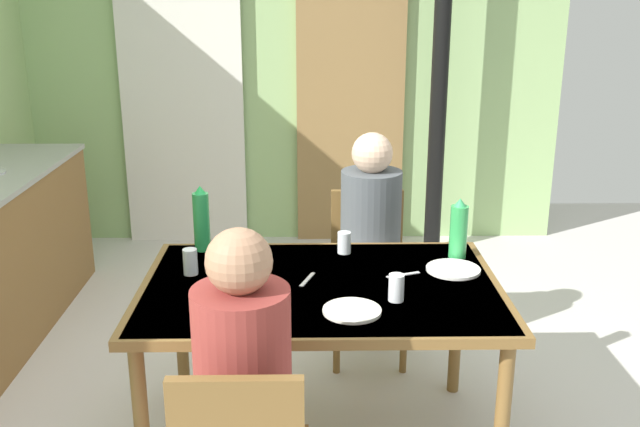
# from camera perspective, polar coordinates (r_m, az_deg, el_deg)

# --- Properties ---
(wall_back) EXTENTS (4.11, 0.10, 2.58)m
(wall_back) POSITION_cam_1_polar(r_m,az_deg,el_deg) (5.46, -2.68, 11.18)
(wall_back) COLOR #9CC17D
(wall_back) RESTS_ON ground_plane
(door_wooden) EXTENTS (0.80, 0.05, 2.00)m
(door_wooden) POSITION_cam_1_polar(r_m,az_deg,el_deg) (5.43, 2.42, 8.07)
(door_wooden) COLOR olive
(door_wooden) RESTS_ON ground_plane
(stove_pipe_column) EXTENTS (0.12, 0.12, 2.58)m
(stove_pipe_column) POSITION_cam_1_polar(r_m,az_deg,el_deg) (5.19, 9.47, 10.65)
(stove_pipe_column) COLOR black
(stove_pipe_column) RESTS_ON ground_plane
(curtain_panel) EXTENTS (0.90, 0.03, 2.16)m
(curtain_panel) POSITION_cam_1_polar(r_m,az_deg,el_deg) (5.47, -10.86, 8.72)
(curtain_panel) COLOR white
(curtain_panel) RESTS_ON ground_plane
(dining_table) EXTENTS (1.45, 0.97, 0.74)m
(dining_table) POSITION_cam_1_polar(r_m,az_deg,el_deg) (2.93, 0.05, -6.81)
(dining_table) COLOR brown
(dining_table) RESTS_ON ground_plane
(chair_far_diner) EXTENTS (0.40, 0.40, 0.87)m
(chair_far_diner) POSITION_cam_1_polar(r_m,az_deg,el_deg) (3.79, 3.80, -4.01)
(chair_far_diner) COLOR brown
(chair_far_diner) RESTS_ON ground_plane
(person_near_diner) EXTENTS (0.30, 0.37, 0.77)m
(person_near_diner) POSITION_cam_1_polar(r_m,az_deg,el_deg) (2.26, -6.12, -11.66)
(person_near_diner) COLOR maroon
(person_near_diner) RESTS_ON ground_plane
(person_far_diner) EXTENTS (0.30, 0.37, 0.77)m
(person_far_diner) POSITION_cam_1_polar(r_m,az_deg,el_deg) (3.56, 4.06, -0.56)
(person_far_diner) COLOR #475557
(person_far_diner) RESTS_ON ground_plane
(water_bottle_green_near) EXTENTS (0.07, 0.07, 0.30)m
(water_bottle_green_near) POSITION_cam_1_polar(r_m,az_deg,el_deg) (3.27, -9.38, -0.51)
(water_bottle_green_near) COLOR green
(water_bottle_green_near) RESTS_ON dining_table
(water_bottle_green_far) EXTENTS (0.08, 0.08, 0.27)m
(water_bottle_green_far) POSITION_cam_1_polar(r_m,az_deg,el_deg) (3.20, 10.92, -1.28)
(water_bottle_green_far) COLOR green
(water_bottle_green_far) RESTS_ON dining_table
(dinner_plate_near_left) EXTENTS (0.23, 0.23, 0.01)m
(dinner_plate_near_left) POSITION_cam_1_polar(r_m,az_deg,el_deg) (3.09, 10.51, -4.37)
(dinner_plate_near_left) COLOR white
(dinner_plate_near_left) RESTS_ON dining_table
(dinner_plate_near_right) EXTENTS (0.22, 0.22, 0.01)m
(dinner_plate_near_right) POSITION_cam_1_polar(r_m,az_deg,el_deg) (2.66, 2.55, -7.69)
(dinner_plate_near_right) COLOR white
(dinner_plate_near_right) RESTS_ON dining_table
(drinking_glass_by_near_diner) EXTENTS (0.06, 0.06, 0.10)m
(drinking_glass_by_near_diner) POSITION_cam_1_polar(r_m,az_deg,el_deg) (2.75, 6.06, -5.86)
(drinking_glass_by_near_diner) COLOR silver
(drinking_glass_by_near_diner) RESTS_ON dining_table
(drinking_glass_by_far_diner) EXTENTS (0.06, 0.06, 0.10)m
(drinking_glass_by_far_diner) POSITION_cam_1_polar(r_m,az_deg,el_deg) (3.22, 1.93, -2.32)
(drinking_glass_by_far_diner) COLOR silver
(drinking_glass_by_far_diner) RESTS_ON dining_table
(drinking_glass_spare_center) EXTENTS (0.06, 0.06, 0.11)m
(drinking_glass_spare_center) POSITION_cam_1_polar(r_m,az_deg,el_deg) (3.03, -10.24, -3.78)
(drinking_glass_spare_center) COLOR silver
(drinking_glass_spare_center) RESTS_ON dining_table
(bread_plate_sliced) EXTENTS (0.19, 0.19, 0.02)m
(bread_plate_sliced) POSITION_cam_1_polar(r_m,az_deg,el_deg) (2.84, -5.34, -6.03)
(bread_plate_sliced) COLOR #DBB77A
(bread_plate_sliced) RESTS_ON dining_table
(cutlery_knife_near) EXTENTS (0.15, 0.07, 0.00)m
(cutlery_knife_near) POSITION_cam_1_polar(r_m,az_deg,el_deg) (3.01, 6.60, -4.84)
(cutlery_knife_near) COLOR silver
(cutlery_knife_near) RESTS_ON dining_table
(cutlery_fork_near) EXTENTS (0.07, 0.15, 0.00)m
(cutlery_fork_near) POSITION_cam_1_polar(r_m,az_deg,el_deg) (2.94, -1.01, -5.25)
(cutlery_fork_near) COLOR silver
(cutlery_fork_near) RESTS_ON dining_table
(cutlery_knife_far) EXTENTS (0.03, 0.15, 0.00)m
(cutlery_knife_far) POSITION_cam_1_polar(r_m,az_deg,el_deg) (2.63, -6.96, -8.25)
(cutlery_knife_far) COLOR silver
(cutlery_knife_far) RESTS_ON dining_table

